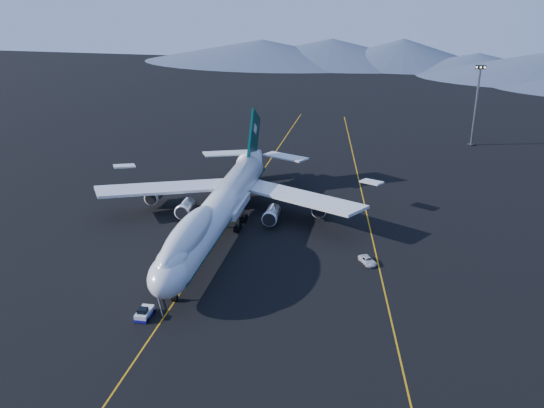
% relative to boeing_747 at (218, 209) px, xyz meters
% --- Properties ---
extents(ground, '(500.00, 500.00, 0.00)m').
position_rel_boeing_747_xyz_m(ground, '(-0.00, -0.03, -5.81)').
color(ground, black).
rests_on(ground, ground).
extents(taxiway_line_main, '(0.25, 220.00, 0.01)m').
position_rel_boeing_747_xyz_m(taxiway_line_main, '(-0.00, -0.03, -5.80)').
color(taxiway_line_main, '#C8880B').
rests_on(taxiway_line_main, ground).
extents(taxiway_line_side, '(28.08, 198.09, 0.01)m').
position_rel_boeing_747_xyz_m(taxiway_line_side, '(30.00, 9.97, -5.80)').
color(taxiway_line_side, '#C8880B').
rests_on(taxiway_line_side, ground).
extents(boeing_747, '(59.62, 72.43, 19.37)m').
position_rel_boeing_747_xyz_m(boeing_747, '(0.00, 0.00, 0.00)').
color(boeing_747, silver).
rests_on(boeing_747, ground).
extents(pushback_tug, '(2.41, 4.11, 1.77)m').
position_rel_boeing_747_xyz_m(pushback_tug, '(-3.00, -32.04, -5.26)').
color(pushback_tug, silver).
rests_on(pushback_tug, ground).
extents(service_van, '(4.03, 4.86, 1.23)m').
position_rel_boeing_747_xyz_m(service_van, '(30.34, -6.78, -5.20)').
color(service_van, silver).
rests_on(service_van, ground).
extents(floodlight_mast, '(2.98, 2.24, 24.14)m').
position_rel_boeing_747_xyz_m(floodlight_mast, '(57.45, 79.52, 6.42)').
color(floodlight_mast, black).
rests_on(floodlight_mast, ground).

